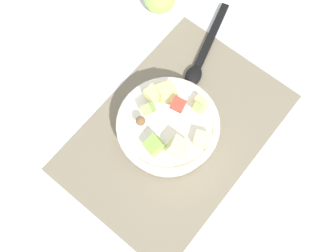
{
  "coord_description": "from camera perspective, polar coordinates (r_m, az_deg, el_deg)",
  "views": [
    {
      "loc": [
        -0.22,
        -0.16,
        0.8
      ],
      "look_at": [
        -0.01,
        0.01,
        0.05
      ],
      "focal_mm": 41.85,
      "sensor_mm": 36.0,
      "label": 1
    }
  ],
  "objects": [
    {
      "name": "ground_plane",
      "position": [
        0.85,
        1.15,
        -0.89
      ],
      "size": [
        2.4,
        2.4,
        0.0
      ],
      "primitive_type": "plane",
      "color": "silver"
    },
    {
      "name": "placemat",
      "position": [
        0.85,
        1.16,
        -0.82
      ],
      "size": [
        0.49,
        0.33,
        0.01
      ],
      "primitive_type": "cube",
      "color": "#756B56",
      "rests_on": "ground_plane"
    },
    {
      "name": "salad_bowl",
      "position": [
        0.81,
        0.04,
        -0.17
      ],
      "size": [
        0.21,
        0.21,
        0.11
      ],
      "color": "white",
      "rests_on": "placemat"
    },
    {
      "name": "serving_spoon",
      "position": [
        0.91,
        4.95,
        9.95
      ],
      "size": [
        0.24,
        0.09,
        0.01
      ],
      "color": "black",
      "rests_on": "placemat"
    }
  ]
}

